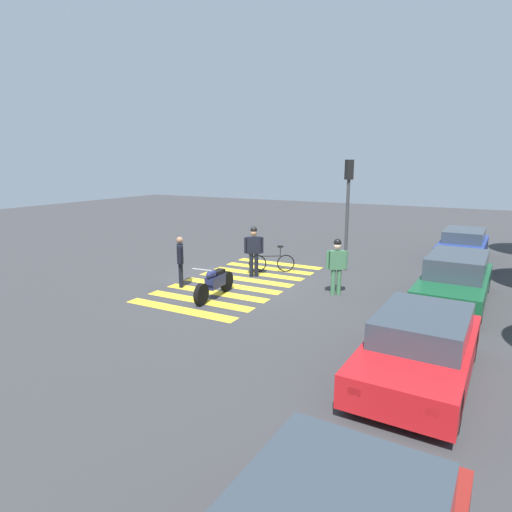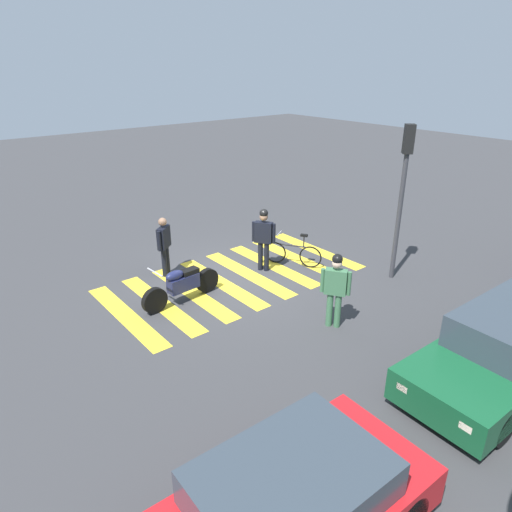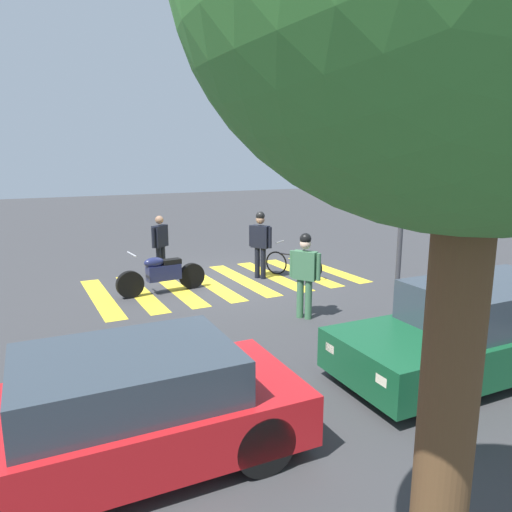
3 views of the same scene
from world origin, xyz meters
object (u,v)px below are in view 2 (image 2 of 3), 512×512
leaning_bicycle (293,253)px  car_green_compact (508,348)px  pedestrian_bystander (335,286)px  officer_by_motorcycle (264,235)px  officer_on_foot (164,243)px  police_motorcycle (182,285)px  traffic_light_pole (404,178)px

leaning_bicycle → car_green_compact: 6.20m
pedestrian_bystander → officer_by_motorcycle: bearing=-102.5°
leaning_bicycle → pedestrian_bystander: bearing=61.9°
officer_by_motorcycle → officer_on_foot: bearing=-32.3°
officer_on_foot → officer_by_motorcycle: officer_by_motorcycle is taller
pedestrian_bystander → car_green_compact: bearing=108.7°
police_motorcycle → officer_on_foot: bearing=-105.4°
car_green_compact → officer_on_foot: bearing=-71.5°
officer_on_foot → leaning_bicycle: bearing=151.2°
officer_by_motorcycle → traffic_light_pole: 3.90m
traffic_light_pole → police_motorcycle: bearing=-24.9°
officer_by_motorcycle → pedestrian_bystander: (0.72, 3.25, -0.04)m
police_motorcycle → pedestrian_bystander: pedestrian_bystander is taller
officer_on_foot → traffic_light_pole: bearing=139.6°
police_motorcycle → pedestrian_bystander: (-2.00, 3.08, 0.54)m
leaning_bicycle → police_motorcycle: bearing=-1.8°
car_green_compact → leaning_bicycle: bearing=-94.6°
officer_by_motorcycle → traffic_light_pole: (-2.42, 2.56, 1.69)m
police_motorcycle → officer_on_foot: 1.74m
police_motorcycle → officer_on_foot: officer_on_foot is taller
leaning_bicycle → officer_on_foot: bearing=-28.8°
leaning_bicycle → car_green_compact: car_green_compact is taller
leaning_bicycle → officer_on_foot: 3.63m
officer_on_foot → traffic_light_pole: size_ratio=0.41×
leaning_bicycle → officer_on_foot: size_ratio=0.88×
officer_on_foot → car_green_compact: size_ratio=0.35×
officer_on_foot → traffic_light_pole: 6.42m
officer_on_foot → car_green_compact: 8.34m
police_motorcycle → leaning_bicycle: police_motorcycle is taller
officer_on_foot → traffic_light_pole: traffic_light_pole is taller
officer_on_foot → officer_by_motorcycle: size_ratio=0.92×
traffic_light_pole → leaning_bicycle: bearing=-55.7°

